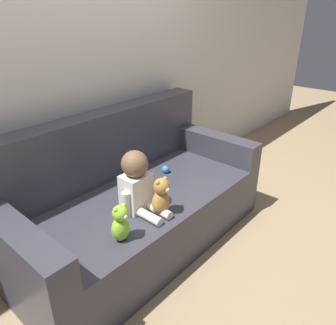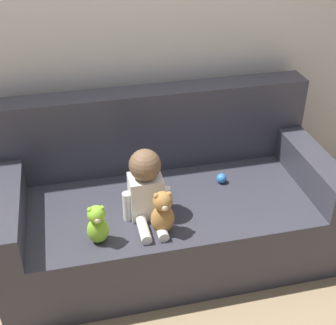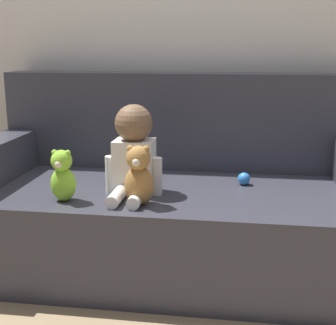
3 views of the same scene
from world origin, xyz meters
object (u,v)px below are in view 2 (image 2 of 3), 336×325
object	(u,v)px
plush_toy_side	(97,225)
toy_ball	(221,178)
person_baby	(146,188)
teddy_bear_brown	(163,213)
couch	(165,204)

from	to	relation	value
plush_toy_side	toy_ball	xyz separation A→B (m)	(0.78, 0.36, -0.08)
toy_ball	plush_toy_side	bearing A→B (deg)	-155.25
person_baby	plush_toy_side	xyz separation A→B (m)	(-0.28, -0.15, -0.07)
teddy_bear_brown	plush_toy_side	world-z (taller)	teddy_bear_brown
couch	person_baby	bearing A→B (deg)	-124.49
couch	plush_toy_side	xyz separation A→B (m)	(-0.43, -0.37, 0.22)
teddy_bear_brown	plush_toy_side	size ratio (longest dim) A/B	1.13
toy_ball	teddy_bear_brown	bearing A→B (deg)	-141.10
couch	person_baby	size ratio (longest dim) A/B	4.70
teddy_bear_brown	plush_toy_side	xyz separation A→B (m)	(-0.33, -0.00, -0.01)
couch	toy_ball	distance (m)	0.38
couch	person_baby	distance (m)	0.39
couch	plush_toy_side	world-z (taller)	couch
couch	teddy_bear_brown	xyz separation A→B (m)	(-0.09, -0.37, 0.23)
person_baby	teddy_bear_brown	bearing A→B (deg)	-69.94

